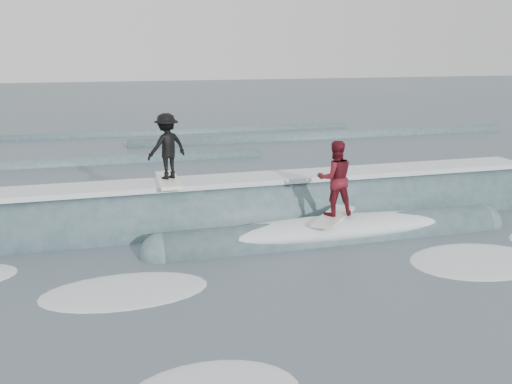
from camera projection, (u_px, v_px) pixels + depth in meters
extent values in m
plane|color=#384752|center=(295.00, 273.00, 12.65)|extent=(160.00, 160.00, 0.00)
cylinder|color=#335257|center=(246.00, 221.00, 16.48)|extent=(18.72, 2.32, 2.32)
cylinder|color=#335257|center=(335.00, 239.00, 14.92)|extent=(9.00, 1.13, 1.13)
sphere|color=#335257|center=(162.00, 256.00, 13.69)|extent=(1.13, 1.13, 1.13)
sphere|color=#335257|center=(481.00, 224.00, 16.14)|extent=(1.13, 1.13, 1.13)
cube|color=silver|center=(246.00, 179.00, 16.18)|extent=(18.00, 1.30, 0.14)
ellipsoid|color=silver|center=(335.00, 228.00, 14.85)|extent=(7.60, 1.30, 0.60)
cube|color=white|center=(168.00, 180.00, 15.55)|extent=(0.63, 2.02, 0.10)
imported|color=black|center=(167.00, 146.00, 15.32)|extent=(1.32, 1.08, 1.77)
cube|color=silver|center=(334.00, 216.00, 14.76)|extent=(1.74, 1.86, 0.10)
imported|color=#591019|center=(335.00, 178.00, 14.51)|extent=(1.01, 0.82, 1.93)
ellipsoid|color=silver|center=(125.00, 291.00, 11.69)|extent=(2.75, 1.88, 0.10)
ellipsoid|color=silver|center=(477.00, 261.00, 13.35)|extent=(3.01, 2.05, 0.10)
cylinder|color=#335257|center=(5.00, 169.00, 23.60)|extent=(22.00, 0.70, 0.70)
cylinder|color=#335257|center=(329.00, 138.00, 31.75)|extent=(22.00, 0.80, 0.80)
cylinder|color=#335257|center=(172.00, 134.00, 33.24)|extent=(22.00, 0.60, 0.60)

